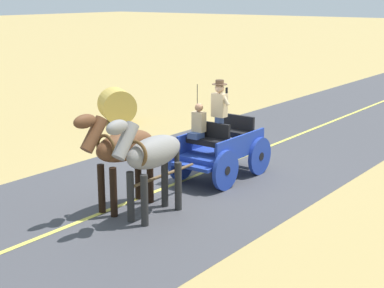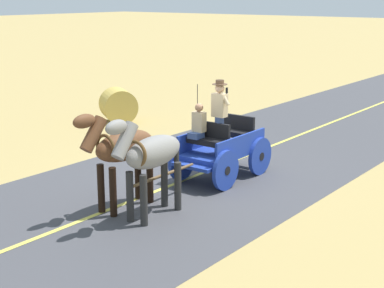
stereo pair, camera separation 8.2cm
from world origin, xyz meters
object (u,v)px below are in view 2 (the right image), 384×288
(horse_near_side, at_px, (150,155))
(horse_off_side, at_px, (121,149))
(horse_drawn_carriage, at_px, (220,146))
(hay_bale, at_px, (118,106))

(horse_near_side, distance_m, horse_off_side, 0.81)
(horse_near_side, bearing_deg, horse_drawn_carriage, -82.11)
(horse_near_side, xyz_separation_m, hay_bale, (7.06, -6.18, -0.72))
(horse_off_side, xyz_separation_m, hay_bale, (6.25, -6.19, -0.72))
(horse_off_side, height_order, hay_bale, horse_off_side)
(horse_near_side, height_order, hay_bale, horse_near_side)
(horse_near_side, xyz_separation_m, horse_off_side, (0.81, 0.00, 0.00))
(horse_drawn_carriage, distance_m, horse_near_side, 3.10)
(hay_bale, bearing_deg, horse_drawn_carriage, 154.61)
(horse_near_side, distance_m, hay_bale, 9.41)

